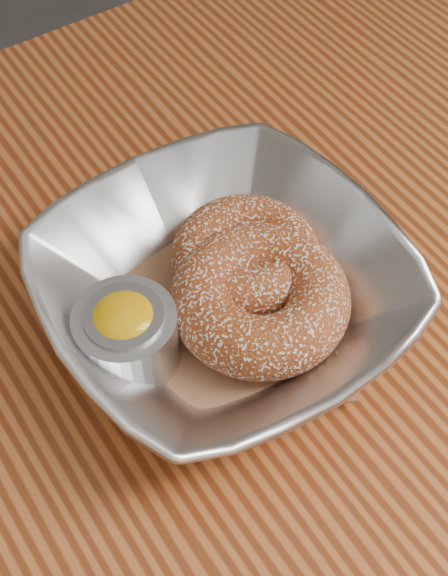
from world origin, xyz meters
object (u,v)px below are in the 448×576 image
serving_bowl (224,291)px  ramekin (127,334)px  table (172,531)px  donut_back (246,256)px  donut_front (260,299)px

serving_bowl → ramekin: ramekin is taller
ramekin → serving_bowl: bearing=-1.2°
table → donut_back: (0.11, 0.08, 0.13)m
table → ramekin: bearing=74.4°
serving_bowl → ramekin: 0.07m
donut_front → serving_bowl: bearing=126.8°
serving_bowl → donut_back: (0.03, 0.02, -0.00)m
ramekin → donut_front: bearing=-13.8°
serving_bowl → donut_back: bearing=29.9°
table → serving_bowl: serving_bowl is taller
donut_front → ramekin: size_ratio=1.82×
table → donut_back: donut_back is taller
table → ramekin: 0.15m
table → serving_bowl: bearing=38.1°
table → donut_back: size_ratio=12.65×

